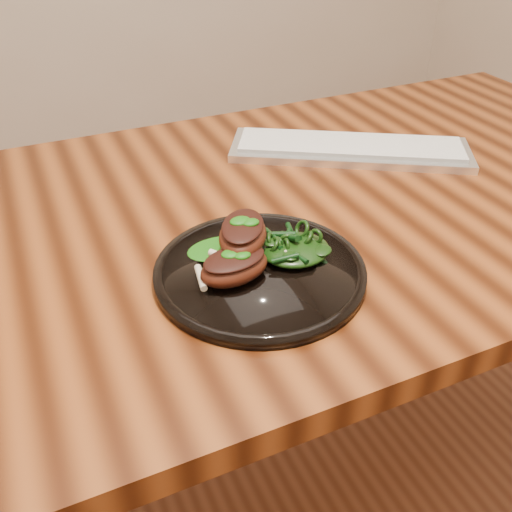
{
  "coord_description": "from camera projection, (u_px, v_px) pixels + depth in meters",
  "views": [
    {
      "loc": [
        -0.35,
        -0.72,
        1.21
      ],
      "look_at": [
        -0.1,
        -0.16,
        0.78
      ],
      "focal_mm": 40.0,
      "sensor_mm": 36.0,
      "label": 1
    }
  ],
  "objects": [
    {
      "name": "plate",
      "position": [
        260.0,
        272.0,
        0.75
      ],
      "size": [
        0.28,
        0.28,
        0.02
      ],
      "color": "black",
      "rests_on": "desk"
    },
    {
      "name": "herb_smear",
      "position": [
        219.0,
        248.0,
        0.78
      ],
      "size": [
        0.09,
        0.06,
        0.01
      ],
      "primitive_type": "ellipsoid",
      "color": "#0B4C08",
      "rests_on": "plate"
    },
    {
      "name": "lamb_chop_front",
      "position": [
        234.0,
        266.0,
        0.72
      ],
      "size": [
        0.1,
        0.08,
        0.04
      ],
      "color": "#491B0E",
      "rests_on": "plate"
    },
    {
      "name": "lamb_chop_back",
      "position": [
        242.0,
        234.0,
        0.74
      ],
      "size": [
        0.11,
        0.11,
        0.04
      ],
      "color": "#491B0E",
      "rests_on": "plate"
    },
    {
      "name": "desk",
      "position": [
        273.0,
        246.0,
        0.97
      ],
      "size": [
        1.6,
        0.8,
        0.75
      ],
      "color": "#361506",
      "rests_on": "ground"
    },
    {
      "name": "greens_heap",
      "position": [
        296.0,
        246.0,
        0.76
      ],
      "size": [
        0.09,
        0.09,
        0.04
      ],
      "color": "black",
      "rests_on": "plate"
    },
    {
      "name": "keyboard",
      "position": [
        350.0,
        148.0,
        1.07
      ],
      "size": [
        0.45,
        0.34,
        0.02
      ],
      "color": "silver",
      "rests_on": "desk"
    }
  ]
}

